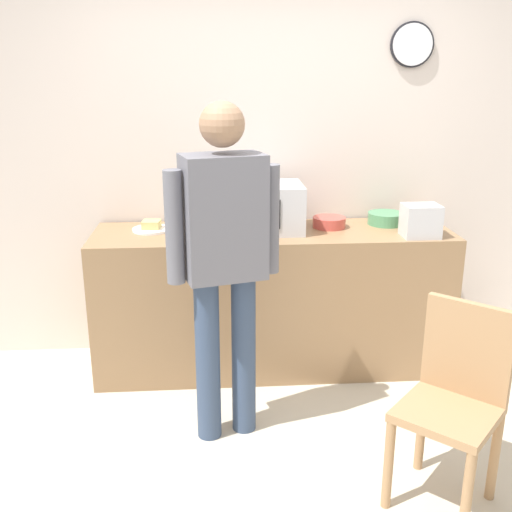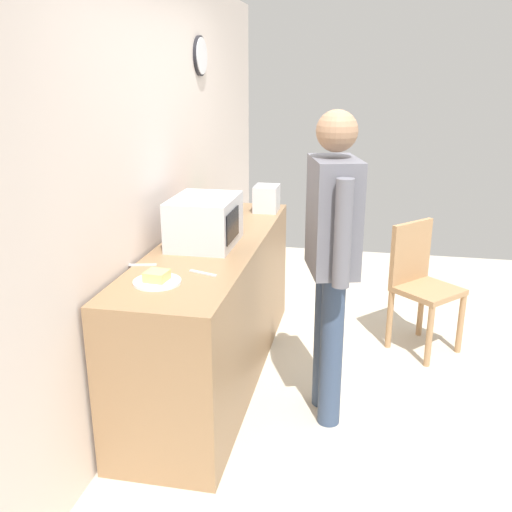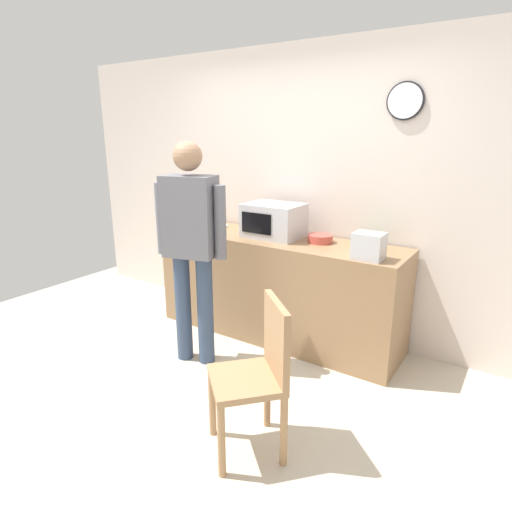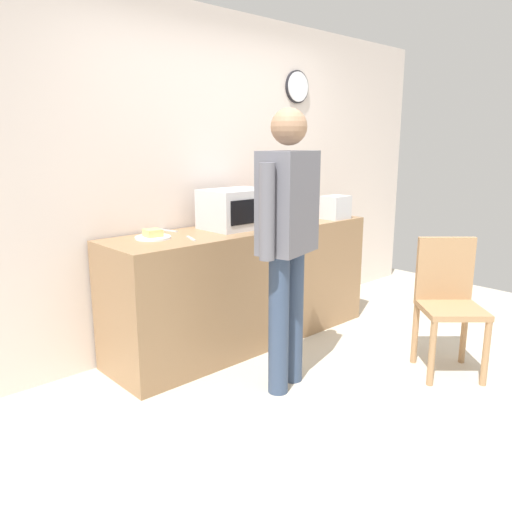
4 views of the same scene
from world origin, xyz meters
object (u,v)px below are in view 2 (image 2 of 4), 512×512
Objects in this scene: salad_bowl at (216,221)px; fork_utensil at (141,265)px; wooden_chair at (420,280)px; sandwich_plate at (157,279)px; spoon_utensil at (203,273)px; person_standing at (332,246)px; cereal_bowl at (223,208)px; toaster at (267,198)px; microwave at (205,221)px.

salad_bowl reaches higher than fork_utensil.
wooden_chair is (1.22, -1.63, -0.42)m from fork_utensil.
spoon_utensil is at bearing -46.12° from sandwich_plate.
cereal_bowl is at bearing 39.52° from person_standing.
toaster reaches higher than fork_utensil.
sandwich_plate is 0.14× the size of person_standing.
fork_utensil is at bearing 37.05° from sandwich_plate.
microwave reaches higher than fork_utensil.
salad_bowl is 0.12× the size of person_standing.
fork_utensil reaches higher than wooden_chair.
spoon_utensil is at bearing 111.64° from person_standing.
toaster is at bearing -27.20° from salad_bowl.
spoon_utensil is (-1.48, 0.08, -0.10)m from toaster.
cereal_bowl is 1.56m from wooden_chair.
spoon_utensil is (-1.36, -0.24, -0.04)m from cereal_bowl.
wooden_chair is at bearing -53.25° from fork_utensil.
cereal_bowl is at bearing 110.84° from toaster.
wooden_chair is (1.02, -0.59, -0.53)m from person_standing.
salad_bowl is (1.15, -0.00, 0.01)m from sandwich_plate.
spoon_utensil is at bearing -99.59° from fork_utensil.
cereal_bowl is 1.42× the size of fork_utensil.
spoon_utensil is (0.18, -0.19, -0.02)m from sandwich_plate.
microwave is at bearing 167.20° from toaster.
person_standing is (-1.10, -0.91, 0.07)m from cereal_bowl.
salad_bowl is at bearing 152.80° from toaster.
wooden_chair is at bearing -77.79° from salad_bowl.
sandwich_plate reaches higher than fork_utensil.
sandwich_plate is at bearing -142.95° from fork_utensil.
salad_bowl is at bearing -172.16° from cereal_bowl.
cereal_bowl is 1.42× the size of spoon_utensil.
person_standing reaches higher than salad_bowl.
toaster is at bearing -3.02° from spoon_utensil.
sandwich_plate is (-0.71, 0.05, -0.13)m from microwave.
toaster is 0.23× the size of wooden_chair.
microwave reaches higher than salad_bowl.
toaster is 1.29× the size of fork_utensil.
fork_utensil is at bearing 162.25° from toaster.
person_standing is (-0.26, -0.80, -0.04)m from microwave.
salad_bowl is 1.54m from wooden_chair.
cereal_bowl is at bearing -5.95° from fork_utensil.
spoon_utensil is (-0.97, -0.19, -0.03)m from salad_bowl.
sandwich_plate is 1.45× the size of spoon_utensil.
cereal_bowl reaches higher than fork_utensil.
salad_bowl is 1.11m from person_standing.
person_standing is (0.45, -0.86, 0.09)m from sandwich_plate.
wooden_chair is at bearing -93.17° from cereal_bowl.
microwave is 0.56m from spoon_utensil.
fork_utensil and spoon_utensil have the same top height.
person_standing is at bearing -140.48° from cereal_bowl.
cereal_bowl is 0.26× the size of wooden_chair.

